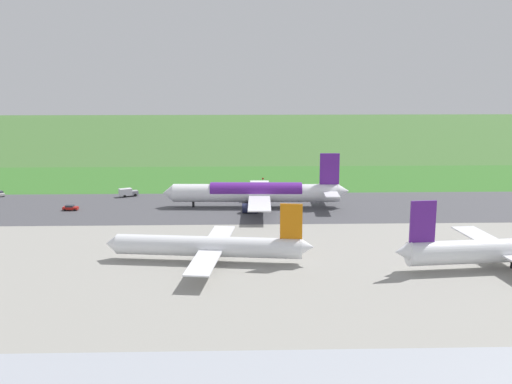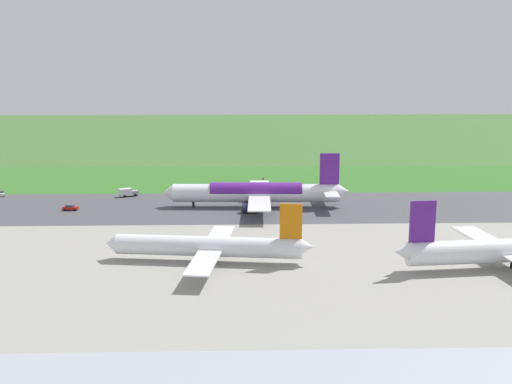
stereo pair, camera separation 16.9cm
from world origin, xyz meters
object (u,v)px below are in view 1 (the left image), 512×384
Objects in this scene: airliner_parked_near at (512,250)px; service_car_followme at (0,194)px; airliner_main at (257,193)px; service_truck_baggage at (128,192)px; service_car_ops at (70,208)px; no_stopping_sign at (263,181)px; traffic_cone_orange at (240,183)px; airliner_parked_mid at (210,246)px.

airliner_parked_near is 11.12× the size of service_car_followme.
service_truck_baggage is at bearing -22.04° from airliner_main.
service_car_followme is 1.03× the size of service_car_ops.
service_car_followme is 34.96m from service_car_ops.
airliner_parked_near is at bearing 116.23° from no_stopping_sign.
airliner_main is 38.38m from traffic_cone_orange.
service_car_ops is (41.72, -48.70, -2.61)m from airliner_parked_mid.
service_car_followme reaches higher than traffic_cone_orange.
service_truck_baggage reaches higher than no_stopping_sign.
service_car_followme is at bearing -30.27° from airliner_parked_near.
airliner_main is 75.22m from airliner_parked_near.
service_car_followme is at bearing 11.30° from no_stopping_sign.
airliner_main is 21.03× the size of no_stopping_sign.
airliner_main reaches higher than service_car_followme.
airliner_parked_mid reaches higher than service_car_ops.
airliner_parked_near is 19.09× the size of no_stopping_sign.
airliner_main reaches higher than service_car_ops.
airliner_parked_near is at bearing 119.32° from traffic_cone_orange.
airliner_parked_near is at bearing 151.78° from service_car_ops.
service_car_followme is at bearing -45.06° from airliner_parked_mid.
service_car_followme is 8.02× the size of traffic_cone_orange.
airliner_main is 52.65m from airliner_parked_mid.
service_car_ops is 1.67× the size of no_stopping_sign.
traffic_cone_orange is (-35.61, -21.49, -1.13)m from service_truck_baggage.
service_car_ops is at bearing 33.96° from no_stopping_sign.
airliner_parked_near is 11.42× the size of service_car_ops.
airliner_parked_mid reaches higher than service_car_followme.
service_truck_baggage is at bearing -66.85° from airliner_parked_mid.
no_stopping_sign is (-56.24, -37.88, 0.68)m from service_car_ops.
airliner_parked_mid is 9.82× the size of service_car_followme.
airliner_main reaches higher than traffic_cone_orange.
airliner_parked_mid is 89.55m from traffic_cone_orange.
service_truck_baggage is 1.40× the size of service_car_followme.
airliner_main is 98.33× the size of traffic_cone_orange.
no_stopping_sign is at bearing -156.59° from service_truck_baggage.
no_stopping_sign is at bearing -146.04° from service_car_ops.
service_truck_baggage is 2.41× the size of no_stopping_sign.
service_truck_baggage reaches higher than service_car_ops.
service_truck_baggage reaches higher than service_car_followme.
airliner_main is 12.26× the size of service_car_followme.
airliner_parked_mid is at bearing 77.45° from airliner_main.
traffic_cone_orange is (-76.25, -19.47, -0.57)m from service_car_followme.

